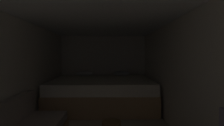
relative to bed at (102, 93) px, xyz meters
The scene contains 5 objects.
wall_back 1.20m from the bed, 90.00° to the left, with size 2.79×0.05×1.98m, color beige.
wall_left 2.33m from the bed, 127.51° to the right, with size 0.05×5.56×1.98m, color beige.
wall_right 2.33m from the bed, 52.49° to the right, with size 0.05×5.56×1.98m, color beige.
ceiling_slab 2.42m from the bed, 90.00° to the right, with size 2.79×5.56×0.05m, color white.
bed is the anchor object (origin of this frame).
Camera 1 is at (0.18, -0.57, 1.34)m, focal length 27.42 mm.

